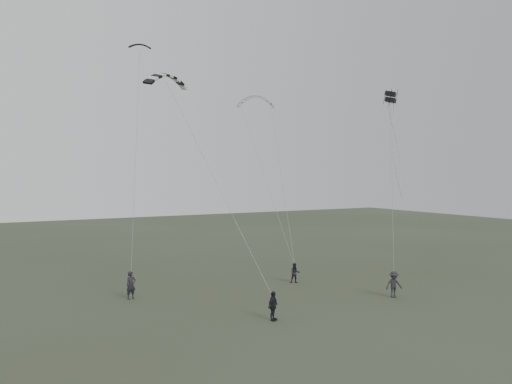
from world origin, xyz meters
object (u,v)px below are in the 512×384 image
kite_box (391,97)px  flyer_left (131,285)px  flyer_right (295,273)px  flyer_center (273,306)px  kite_dark_small (140,44)px  kite_striped (167,75)px  flyer_far (394,284)px  kite_pale_large (256,97)px

kite_box → flyer_left: bearing=125.1°
flyer_right → flyer_center: bearing=-107.0°
kite_dark_small → kite_striped: kite_dark_small is taller
kite_striped → flyer_left: bearing=110.5°
flyer_right → flyer_center: flyer_center is taller
flyer_far → kite_pale_large: (-1.44, 16.41, 14.62)m
flyer_center → kite_pale_large: bearing=32.7°
kite_striped → kite_box: (15.73, -3.41, -0.66)m
kite_pale_large → kite_box: bearing=-55.9°
kite_striped → flyer_center: bearing=-75.8°
kite_dark_small → kite_striped: (-0.64, -8.12, -3.83)m
kite_box → kite_pale_large: bearing=66.9°
flyer_right → flyer_left: bearing=-161.8°
flyer_right → kite_box: 14.83m
kite_pale_large → kite_striped: size_ratio=1.19×
flyer_right → flyer_center: (-6.53, -7.60, 0.07)m
flyer_left → kite_dark_small: kite_dark_small is taller
flyer_left → flyer_far: bearing=-40.3°
flyer_far → kite_striped: 20.26m
flyer_left → kite_pale_large: bearing=17.8°
flyer_left → flyer_far: flyer_left is taller
flyer_far → kite_pale_large: bearing=111.3°
flyer_far → flyer_right: bearing=131.3°
kite_pale_large → flyer_far: bearing=-64.7°
flyer_right → flyer_far: size_ratio=0.86×
flyer_center → kite_dark_small: size_ratio=0.97×
flyer_left → kite_dark_small: 18.55m
flyer_right → kite_striped: kite_striped is taller
flyer_right → flyer_center: 10.02m
kite_dark_small → flyer_far: bearing=-34.4°
kite_striped → kite_box: kite_striped is taller
kite_dark_small → flyer_right: bearing=-22.9°
flyer_far → kite_dark_small: bearing=149.3°
flyer_left → kite_striped: (1.76, -2.29, 13.61)m
flyer_center → flyer_far: (9.80, 0.57, 0.05)m
flyer_center → kite_dark_small: kite_dark_small is taller
flyer_far → kite_striped: bearing=173.0°
kite_striped → kite_box: 16.11m
flyer_left → flyer_far: 17.55m
flyer_left → flyer_right: (12.24, -1.18, -0.16)m
kite_striped → kite_pale_large: bearing=23.3°
flyer_left → kite_box: bearing=-30.4°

